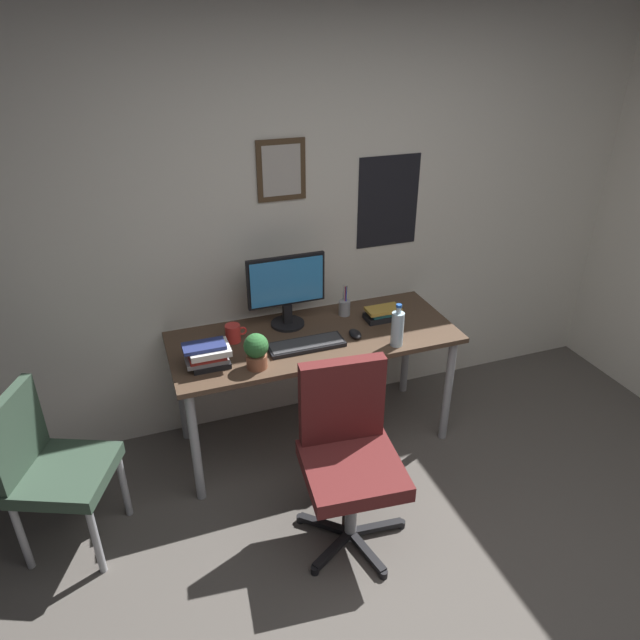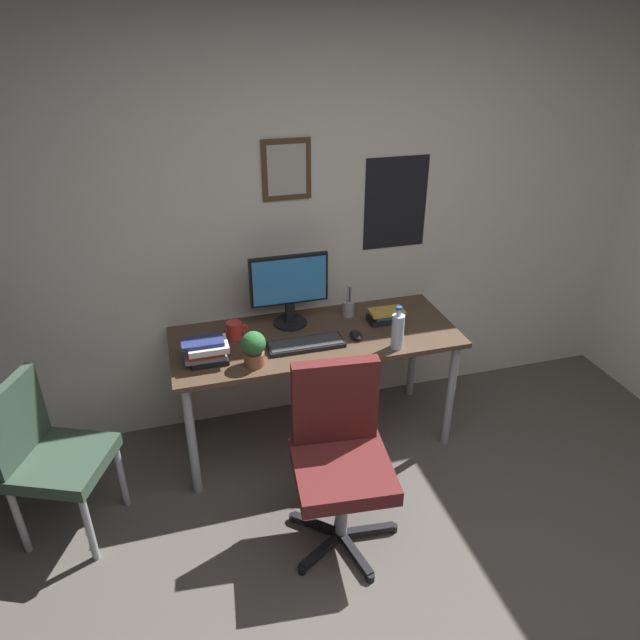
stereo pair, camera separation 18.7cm
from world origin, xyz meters
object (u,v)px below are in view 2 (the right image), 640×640
Objects in this scene: monitor at (289,287)px; water_bottle at (398,331)px; potted_plant at (254,348)px; office_chair at (339,449)px; book_stack_left at (385,315)px; computer_mouse at (356,335)px; coffee_mug_near at (235,330)px; keyboard at (306,344)px; book_stack_right at (207,351)px; side_chair at (47,451)px; pen_cup at (348,308)px.

monitor is 0.68m from water_bottle.
monitor reaches higher than potted_plant.
book_stack_left is at bearing 55.71° from office_chair.
coffee_mug_near reaches higher than computer_mouse.
coffee_mug_near is 0.90m from book_stack_left.
keyboard is at bearing -28.42° from coffee_mug_near.
keyboard is at bearing -85.45° from monitor.
monitor is 0.50m from potted_plant.
keyboard is 2.08× the size of book_stack_left.
office_chair is 7.65× the size of coffee_mug_near.
water_bottle is at bearing -17.40° from keyboard.
book_stack_left is 0.87× the size of book_stack_right.
book_stack_right is (-1.03, 0.13, -0.03)m from water_bottle.
potted_plant is (-0.79, 0.04, -0.00)m from water_bottle.
book_stack_right is at bearing -170.95° from book_stack_left.
side_chair is 1.41m from keyboard.
monitor is 2.22× the size of book_stack_left.
office_chair is at bearing -115.03° from computer_mouse.
coffee_mug_near is at bearing 23.02° from side_chair.
side_chair reaches higher than coffee_mug_near.
side_chair is at bearing -177.64° from water_bottle.
side_chair is 1.12m from potted_plant.
monitor is at bearing 139.33° from water_bottle.
book_stack_right is at bearing 131.75° from office_chair.
side_chair is 7.05× the size of coffee_mug_near.
computer_mouse is 0.44× the size of water_bottle.
book_stack_right is at bearing -177.84° from keyboard.
water_bottle is 1.26× the size of pen_cup.
side_chair is 1.90× the size of monitor.
monitor is 2.30× the size of pen_cup.
water_bottle is at bearing -22.38° from coffee_mug_near.
book_stack_left is at bearing 17.28° from potted_plant.
book_stack_right reaches higher than computer_mouse.
pen_cup is at bearing 6.95° from coffee_mug_near.
monitor is at bearing -179.68° from pen_cup.
computer_mouse reaches higher than keyboard.
monitor is 0.63m from book_stack_right.
pen_cup is (0.34, 0.92, 0.27)m from office_chair.
pen_cup is at bearing 107.67° from water_bottle.
monitor is 0.36m from keyboard.
computer_mouse is at bearing 2.19° from keyboard.
coffee_mug_near is (-0.34, -0.08, -0.19)m from monitor.
book_stack_right is at bearing -129.40° from coffee_mug_near.
book_stack_left is (0.05, 0.30, -0.06)m from water_bottle.
book_stack_right is (-0.89, -0.30, 0.02)m from pen_cup.
book_stack_left is at bearing 80.25° from water_bottle.
office_chair is at bearing -124.29° from book_stack_left.
potted_plant is at bearing 120.68° from office_chair.
book_stack_left is (0.84, 0.26, -0.06)m from potted_plant.
side_chair is 1.70m from computer_mouse.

